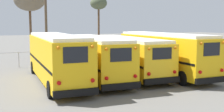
{
  "coord_description": "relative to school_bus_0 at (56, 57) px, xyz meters",
  "views": [
    {
      "loc": [
        -8.51,
        -19.0,
        4.06
      ],
      "look_at": [
        0.0,
        -0.08,
        1.62
      ],
      "focal_mm": 45.0,
      "sensor_mm": 36.0,
      "label": 1
    }
  ],
  "objects": [
    {
      "name": "school_bus_0",
      "position": [
        0.0,
        0.0,
        0.0
      ],
      "size": [
        2.83,
        11.02,
        3.28
      ],
      "color": "yellow",
      "rests_on": "ground"
    },
    {
      "name": "bare_tree_1",
      "position": [
        0.51,
        15.01,
        4.96
      ],
      "size": [
        3.59,
        3.59,
        8.13
      ],
      "color": "brown",
      "rests_on": "ground"
    },
    {
      "name": "school_bus_1",
      "position": [
        2.8,
        -0.1,
        -0.11
      ],
      "size": [
        2.94,
        10.06,
        3.07
      ],
      "color": "yellow",
      "rests_on": "ground"
    },
    {
      "name": "fence_line",
      "position": [
        4.21,
        7.75,
        -0.8
      ],
      "size": [
        16.47,
        0.06,
        1.42
      ],
      "color": "#939399",
      "rests_on": "ground"
    },
    {
      "name": "school_bus_2",
      "position": [
        5.61,
        0.48,
        -0.16
      ],
      "size": [
        2.81,
        10.52,
        2.95
      ],
      "color": "yellow",
      "rests_on": "ground"
    },
    {
      "name": "school_bus_3",
      "position": [
        8.42,
        -0.5,
        -0.01
      ],
      "size": [
        2.53,
        10.74,
        3.27
      ],
      "color": "yellow",
      "rests_on": "ground"
    },
    {
      "name": "bare_tree_0",
      "position": [
        12.29,
        23.18,
        5.27
      ],
      "size": [
        2.68,
        2.68,
        8.22
      ],
      "color": "brown",
      "rests_on": "ground"
    },
    {
      "name": "utility_pole",
      "position": [
        1.69,
        11.76,
        2.39
      ],
      "size": [
        1.8,
        0.28,
        8.0
      ],
      "color": "brown",
      "rests_on": "ground"
    },
    {
      "name": "ground_plane",
      "position": [
        4.21,
        0.07,
        -1.78
      ],
      "size": [
        160.0,
        160.0,
        0.0
      ],
      "primitive_type": "plane",
      "color": "#66635E"
    }
  ]
}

